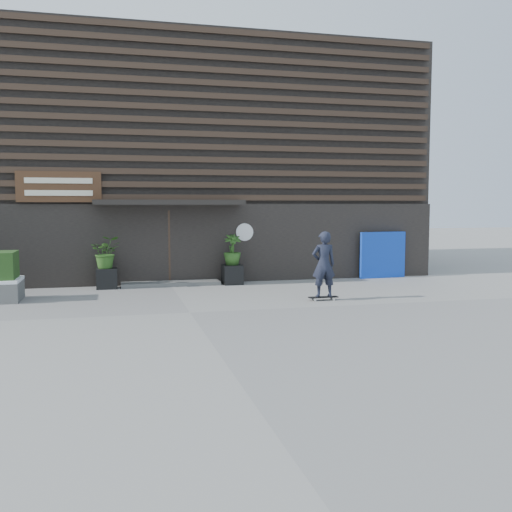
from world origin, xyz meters
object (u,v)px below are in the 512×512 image
object	(u,v)px
planter_pot_right	(232,275)
blue_tarp	(383,255)
skateboarder	(324,264)
planter_pot_left	(107,278)

from	to	relation	value
planter_pot_right	blue_tarp	distance (m)	5.29
planter_pot_right	skateboarder	distance (m)	3.98
planter_pot_left	planter_pot_right	distance (m)	3.80
blue_tarp	skateboarder	bearing A→B (deg)	-137.27
planter_pot_right	skateboarder	size ratio (longest dim) A/B	0.33
planter_pot_left	skateboarder	bearing A→B (deg)	-32.86
planter_pot_right	skateboarder	xyz separation A→B (m)	(1.69, -3.55, 0.64)
planter_pot_left	skateboarder	world-z (taller)	skateboarder
planter_pot_left	skateboarder	xyz separation A→B (m)	(5.49, -3.55, 0.64)
skateboarder	blue_tarp	bearing A→B (deg)	47.15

